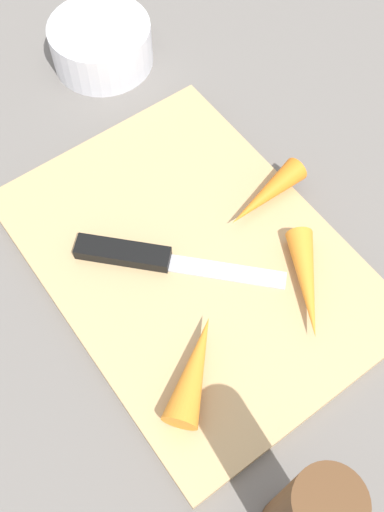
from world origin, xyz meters
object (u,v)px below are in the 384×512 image
cutting_board (192,259)px  small_bowl (101,44)px  carrot_medium (195,369)px  knife (137,255)px  carrot_longest (307,283)px  carrot_shortest (265,195)px

cutting_board → small_bowl: (-0.28, 0.08, 0.02)m
carrot_medium → knife: bearing=41.0°
knife → carrot_medium: (0.12, -0.02, 0.01)m
carrot_medium → carrot_longest: carrot_medium is taller
cutting_board → knife: knife is taller
carrot_longest → carrot_shortest: bearing=-164.5°
knife → cutting_board: bearing=12.8°
knife → carrot_shortest: 0.14m
cutting_board → carrot_medium: 0.12m
knife → small_bowl: small_bowl is taller
carrot_longest → small_bowl: small_bowl is taller
cutting_board → carrot_longest: carrot_longest is taller
cutting_board → carrot_longest: size_ratio=3.44×
small_bowl → knife: bearing=-25.2°
carrot_shortest → small_bowl: bearing=-93.9°
cutting_board → small_bowl: 0.29m
cutting_board → carrot_shortest: carrot_shortest is taller
carrot_shortest → small_bowl: size_ratio=0.80×
cutting_board → carrot_shortest: (-0.01, 0.09, 0.02)m
carrot_medium → carrot_longest: size_ratio=0.91×
knife → carrot_shortest: bearing=37.2°
carrot_medium → cutting_board: bearing=16.4°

